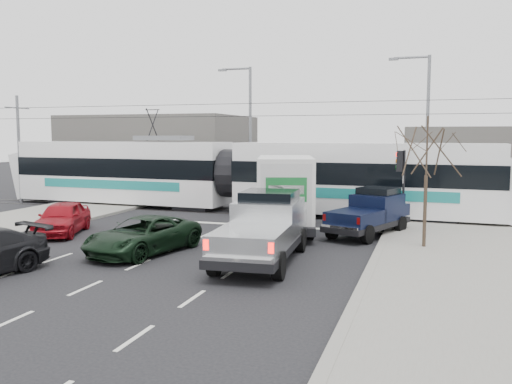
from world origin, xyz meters
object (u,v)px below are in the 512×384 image
(bare_tree, at_px, (427,152))
(green_car, at_px, (143,235))
(red_car, at_px, (62,218))
(silver_pickup, at_px, (264,227))
(box_truck, at_px, (285,195))
(traffic_signal, at_px, (401,172))
(navy_pickup, at_px, (371,212))
(tram, at_px, (232,175))
(street_lamp_far, at_px, (248,125))
(street_lamp_near, at_px, (424,123))

(bare_tree, distance_m, green_car, 11.20)
(green_car, relative_size, red_car, 1.15)
(silver_pickup, bearing_deg, box_truck, 93.50)
(traffic_signal, xyz_separation_m, navy_pickup, (-1.17, -1.38, -1.71))
(bare_tree, distance_m, box_truck, 6.91)
(tram, height_order, silver_pickup, tram)
(red_car, bearing_deg, traffic_signal, 0.37)
(tram, bearing_deg, red_car, -112.97)
(street_lamp_far, bearing_deg, navy_pickup, -48.92)
(navy_pickup, relative_size, red_car, 1.22)
(traffic_signal, bearing_deg, tram, 157.59)
(tram, bearing_deg, street_lamp_near, 21.02)
(silver_pickup, xyz_separation_m, green_car, (-4.66, -0.37, -0.50))
(bare_tree, relative_size, green_car, 1.01)
(street_lamp_far, bearing_deg, silver_pickup, -69.35)
(traffic_signal, relative_size, green_car, 0.73)
(navy_pickup, bearing_deg, street_lamp_near, 98.81)
(street_lamp_near, distance_m, green_car, 18.71)
(traffic_signal, bearing_deg, navy_pickup, -130.17)
(street_lamp_far, xyz_separation_m, green_car, (1.74, -17.34, -4.43))
(street_lamp_near, height_order, green_car, street_lamp_near)
(silver_pickup, xyz_separation_m, red_car, (-10.14, 2.05, -0.46))
(tram, bearing_deg, traffic_signal, -19.41)
(silver_pickup, height_order, red_car, silver_pickup)
(box_truck, xyz_separation_m, green_car, (-3.89, -6.17, -1.02))
(bare_tree, xyz_separation_m, navy_pickup, (-2.30, 2.61, -2.76))
(street_lamp_near, distance_m, tram, 11.58)
(tram, height_order, green_car, tram)
(silver_pickup, distance_m, green_car, 4.70)
(tram, distance_m, box_truck, 7.44)
(tram, relative_size, box_truck, 4.03)
(bare_tree, bearing_deg, red_car, -174.82)
(silver_pickup, relative_size, navy_pickup, 1.28)
(bare_tree, relative_size, street_lamp_near, 0.56)
(street_lamp_near, relative_size, box_truck, 1.23)
(traffic_signal, distance_m, red_car, 15.51)
(bare_tree, xyz_separation_m, box_truck, (-6.16, 2.34, -2.08))
(street_lamp_near, bearing_deg, navy_pickup, -102.75)
(street_lamp_far, distance_m, navy_pickup, 15.01)
(traffic_signal, xyz_separation_m, street_lamp_near, (0.84, 7.50, 2.37))
(navy_pickup, bearing_deg, street_lamp_far, 152.64)
(traffic_signal, relative_size, street_lamp_near, 0.40)
(street_lamp_near, height_order, red_car, street_lamp_near)
(green_car, xyz_separation_m, red_car, (-5.48, 2.43, 0.05))
(street_lamp_near, distance_m, navy_pickup, 9.98)
(green_car, bearing_deg, street_lamp_far, 107.21)
(traffic_signal, bearing_deg, street_lamp_near, 83.59)
(bare_tree, distance_m, silver_pickup, 6.92)
(street_lamp_far, distance_m, tram, 6.28)
(street_lamp_near, xyz_separation_m, tram, (-10.64, -3.46, -2.99))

